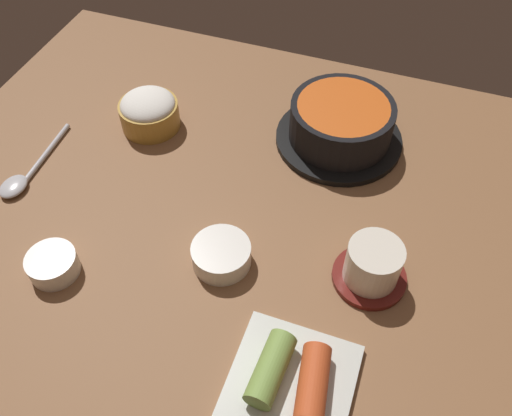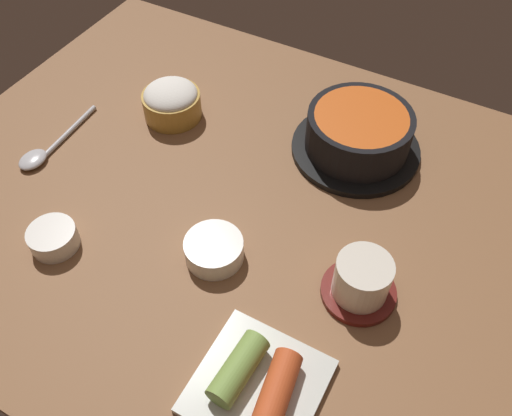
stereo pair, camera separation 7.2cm
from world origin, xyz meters
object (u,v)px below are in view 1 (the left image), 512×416
side_bowl_near (53,264)px  spoon (23,177)px  tea_cup_with_saucer (372,265)px  rice_bowl (149,111)px  banchan_cup_center (220,254)px  kimchi_plate (291,380)px  stone_pot (341,124)px

side_bowl_near → spoon: 18.15cm
tea_cup_with_saucer → spoon: size_ratio=0.57×
rice_bowl → tea_cup_with_saucer: size_ratio=0.99×
spoon → side_bowl_near: bearing=-42.3°
rice_bowl → spoon: bearing=-125.7°
tea_cup_with_saucer → side_bowl_near: bearing=-162.0°
banchan_cup_center → side_bowl_near: size_ratio=1.21×
tea_cup_with_saucer → banchan_cup_center: (-18.82, -3.88, -1.37)cm
tea_cup_with_saucer → banchan_cup_center: tea_cup_with_saucer is taller
tea_cup_with_saucer → kimchi_plate: tea_cup_with_saucer is taller
kimchi_plate → side_bowl_near: (-33.12, 4.19, 0.07)cm
banchan_cup_center → side_bowl_near: 21.40cm
side_bowl_near → spoon: (-13.40, 12.21, -0.97)cm
banchan_cup_center → kimchi_plate: (13.51, -12.77, -0.15)cm
stone_pot → kimchi_plate: size_ratio=1.45×
rice_bowl → side_bowl_near: rice_bowl is taller
stone_pot → banchan_cup_center: size_ratio=2.56×
stone_pot → banchan_cup_center: stone_pot is taller
banchan_cup_center → kimchi_plate: kimchi_plate is taller
stone_pot → kimchi_plate: stone_pot is taller
stone_pot → tea_cup_with_saucer: bearing=-67.3°
tea_cup_with_saucer → kimchi_plate: 17.53cm
stone_pot → rice_bowl: 30.30cm
banchan_cup_center → spoon: banchan_cup_center is taller
banchan_cup_center → stone_pot: bearing=71.9°
banchan_cup_center → side_bowl_near: banchan_cup_center is taller
rice_bowl → tea_cup_with_saucer: tea_cup_with_saucer is taller
rice_bowl → tea_cup_with_saucer: (39.45, -16.98, 0.06)cm
rice_bowl → kimchi_plate: rice_bowl is taller
banchan_cup_center → spoon: (-33.01, 3.63, -1.04)cm
rice_bowl → spoon: rice_bowl is taller
tea_cup_with_saucer → side_bowl_near: 40.42cm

